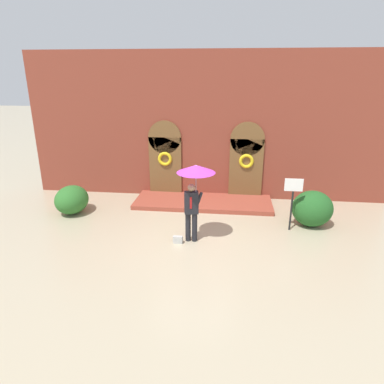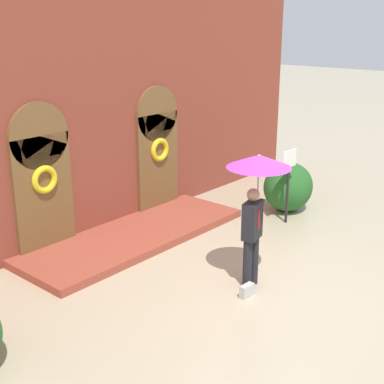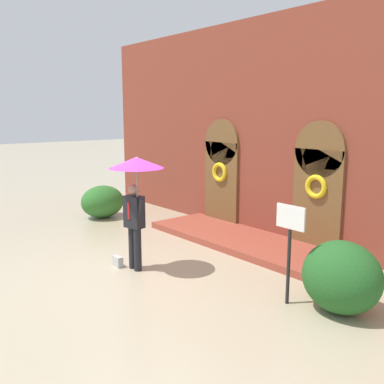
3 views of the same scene
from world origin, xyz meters
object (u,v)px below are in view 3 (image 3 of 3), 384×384
Objects in this scene: person_with_umbrella at (136,179)px; handbag at (118,261)px; shrub_right at (342,277)px; shrub_left at (103,202)px; sign_post at (290,238)px.

handbag is (-0.48, -0.20, -1.80)m from person_with_umbrella.
person_with_umbrella is 1.80× the size of shrub_right.
shrub_right is at bearing 22.44° from person_with_umbrella.
person_with_umbrella is 5.09m from shrub_left.
shrub_right is (3.70, 1.53, -1.32)m from person_with_umbrella.
handbag is at bearing -157.54° from shrub_right.
handbag is at bearing -157.42° from person_with_umbrella.
handbag is 4.55m from shrub_right.
sign_post reaches higher than shrub_right.
person_with_umbrella reaches higher than shrub_right.
shrub_right is (8.30, -0.14, 0.10)m from shrub_left.
sign_post is 1.27× the size of shrub_left.
person_with_umbrella is at bearing -159.38° from sign_post.
person_with_umbrella reaches higher than sign_post.
person_with_umbrella is 1.88m from handbag.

